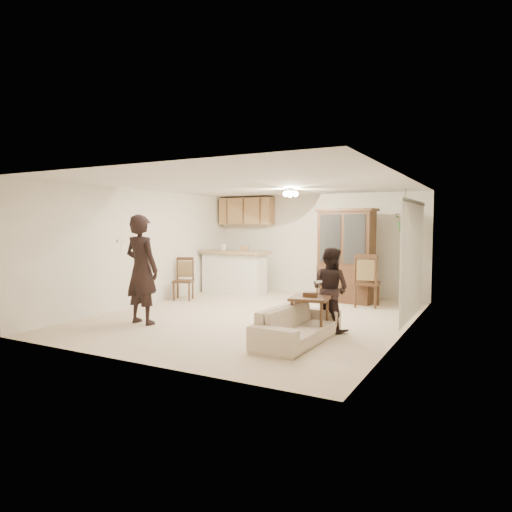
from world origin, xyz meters
The scene contains 23 objects.
floor centered at (0.00, 0.00, 0.00)m, with size 6.50×6.50×0.00m, color beige.
ceiling centered at (0.00, 0.00, 2.50)m, with size 5.50×6.50×0.02m, color silver.
wall_back centered at (0.00, 3.25, 1.25)m, with size 5.50×0.02×2.50m, color white.
wall_front centered at (0.00, -3.25, 1.25)m, with size 5.50×0.02×2.50m, color white.
wall_left centered at (-2.75, 0.00, 1.25)m, with size 0.02×6.50×2.50m, color white.
wall_right centered at (2.75, 0.00, 1.25)m, with size 0.02×6.50×2.50m, color white.
breakfast_bar centered at (-1.85, 2.35, 0.50)m, with size 1.60×0.55×1.00m, color white.
bar_top centered at (-1.85, 2.35, 1.05)m, with size 1.75×0.70×0.08m, color tan.
upper_cabinets centered at (-1.90, 3.07, 2.10)m, with size 1.50×0.34×0.70m, color #976642.
vertical_blinds centered at (2.71, 0.90, 1.10)m, with size 0.06×2.30×2.10m, color beige, non-canonical shape.
ceiling_fixture centered at (0.20, 1.20, 2.40)m, with size 0.36×0.36×0.20m, color #FFEABF, non-canonical shape.
hanging_plant centered at (2.30, 2.40, 1.85)m, with size 0.43×0.37×0.48m, color #235020.
plant_cord centered at (2.30, 2.40, 2.17)m, with size 0.01×0.01×0.65m, color black.
sofa centered at (1.45, -1.32, 0.37)m, with size 1.87×0.73×0.73m, color beige.
adult centered at (-1.46, -1.46, 0.90)m, with size 0.66×0.43×1.80m, color black.
child centered at (1.64, -0.43, 0.68)m, with size 0.66×0.51×1.35m, color black.
china_hutch centered at (1.03, 2.42, 1.04)m, with size 1.38×0.66×2.10m.
side_table centered at (1.49, -0.94, 0.33)m, with size 0.65×0.65×0.70m.
chair_bar centered at (-2.38, 0.94, 0.28)m, with size 0.57×0.57×0.98m.
chair_hutch_left centered at (0.63, 2.90, 0.30)m, with size 0.61×0.61×1.05m.
chair_hutch_right centered at (1.61, 2.06, 0.32)m, with size 0.55×0.55×1.13m.
controller_adult centered at (-1.50, -1.91, 1.48)m, with size 0.05×0.17×0.05m, color white.
controller_child centered at (1.56, -0.74, 0.85)m, with size 0.04×0.12×0.04m, color white.
Camera 1 is at (4.07, -7.53, 1.76)m, focal length 32.00 mm.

